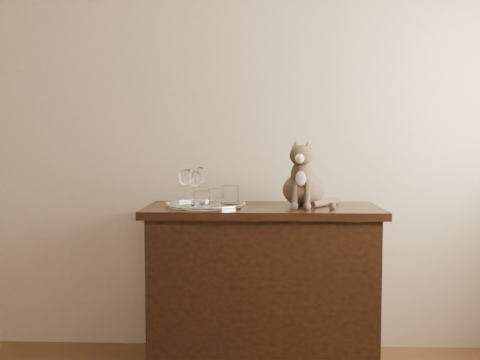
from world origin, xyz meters
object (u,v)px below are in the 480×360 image
(wine_glass_b, at_px, (200,185))
(tumbler_a, at_px, (216,198))
(sideboard, at_px, (262,288))
(wine_glass_c, at_px, (186,186))
(wine_glass_d, at_px, (194,187))
(cat, at_px, (304,173))
(tumbler_b, at_px, (202,199))
(tumbler_c, at_px, (230,195))
(tray, at_px, (205,206))

(wine_glass_b, distance_m, tumbler_a, 0.19)
(wine_glass_b, xyz_separation_m, tumbler_a, (0.09, -0.15, -0.05))
(sideboard, distance_m, tumbler_a, 0.54)
(wine_glass_b, relative_size, tumbler_a, 2.15)
(wine_glass_c, height_order, tumbler_a, wine_glass_c)
(sideboard, relative_size, wine_glass_d, 6.52)
(cat, bearing_deg, tumbler_b, -153.24)
(wine_glass_b, distance_m, wine_glass_d, 0.09)
(wine_glass_d, distance_m, tumbler_a, 0.14)
(wine_glass_d, relative_size, tumbler_a, 2.02)
(tumbler_b, xyz_separation_m, tumbler_c, (0.14, 0.12, 0.01))
(wine_glass_c, xyz_separation_m, tumbler_c, (0.22, 0.06, -0.05))
(tumbler_a, height_order, tumbler_b, tumbler_a)
(cat, bearing_deg, tumbler_a, -152.69)
(wine_glass_d, distance_m, tumbler_b, 0.11)
(sideboard, bearing_deg, tumbler_c, 178.05)
(wine_glass_d, relative_size, tumbler_c, 1.84)
(tray, bearing_deg, cat, 6.84)
(sideboard, distance_m, wine_glass_b, 0.63)
(tray, height_order, wine_glass_d, wine_glass_d)
(tray, height_order, cat, cat)
(tumbler_a, relative_size, cat, 0.27)
(tray, distance_m, tumbler_c, 0.14)
(wine_glass_b, relative_size, wine_glass_c, 0.99)
(sideboard, bearing_deg, cat, 8.15)
(sideboard, relative_size, tray, 3.00)
(wine_glass_b, distance_m, wine_glass_c, 0.13)
(wine_glass_c, bearing_deg, cat, 7.99)
(tumbler_b, relative_size, cat, 0.24)
(wine_glass_c, bearing_deg, tray, 13.84)
(wine_glass_c, height_order, cat, cat)
(tumbler_b, bearing_deg, cat, 15.31)
(wine_glass_c, bearing_deg, tumbler_c, 14.95)
(wine_glass_b, bearing_deg, tumbler_a, -58.08)
(wine_glass_d, bearing_deg, tumbler_b, -60.19)
(wine_glass_d, xyz_separation_m, tumbler_a, (0.12, -0.07, -0.05))
(wine_glass_c, xyz_separation_m, cat, (0.60, 0.08, 0.06))
(cat, bearing_deg, wine_glass_c, -160.56)
(wine_glass_d, bearing_deg, wine_glass_c, -147.55)
(tumbler_a, xyz_separation_m, tumbler_b, (-0.07, -0.01, -0.00))
(tumbler_a, bearing_deg, sideboard, 22.41)
(tray, relative_size, wine_glass_c, 2.02)
(wine_glass_b, distance_m, tumbler_b, 0.18)
(tray, relative_size, tumbler_a, 4.40)
(sideboard, xyz_separation_m, wine_glass_d, (-0.35, -0.03, 0.53))
(tumbler_b, bearing_deg, sideboard, 20.10)
(wine_glass_b, height_order, cat, cat)
(wine_glass_b, xyz_separation_m, cat, (0.54, -0.02, 0.06))
(sideboard, xyz_separation_m, tumbler_a, (-0.23, -0.10, 0.48))
(sideboard, distance_m, tray, 0.52)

